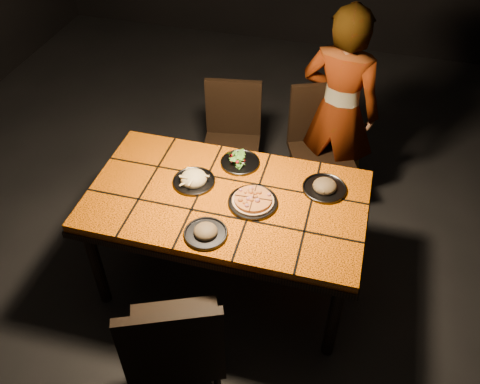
% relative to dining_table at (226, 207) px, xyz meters
% --- Properties ---
extents(room_shell, '(6.04, 7.04, 3.08)m').
position_rel_dining_table_xyz_m(room_shell, '(0.00, 0.00, 0.83)').
color(room_shell, black).
rests_on(room_shell, ground).
extents(dining_table, '(1.62, 0.92, 0.75)m').
position_rel_dining_table_xyz_m(dining_table, '(0.00, 0.00, 0.00)').
color(dining_table, orange).
rests_on(dining_table, ground).
extents(chair_near, '(0.60, 0.60, 1.01)m').
position_rel_dining_table_xyz_m(chair_near, '(0.00, -0.89, -0.09)').
color(chair_near, black).
rests_on(chair_near, ground).
extents(chair_far_left, '(0.47, 0.47, 0.91)m').
position_rel_dining_table_xyz_m(chair_far_left, '(-0.22, 0.90, -0.15)').
color(chair_far_left, black).
rests_on(chair_far_left, ground).
extents(chair_far_right, '(0.55, 0.55, 0.94)m').
position_rel_dining_table_xyz_m(chair_far_right, '(0.42, 0.96, -0.13)').
color(chair_far_right, black).
rests_on(chair_far_right, ground).
extents(diner, '(0.63, 0.48, 1.54)m').
position_rel_dining_table_xyz_m(diner, '(0.52, 1.01, 0.10)').
color(diner, brown).
rests_on(diner, ground).
extents(plate_pizza, '(0.29, 0.29, 0.04)m').
position_rel_dining_table_xyz_m(plate_pizza, '(0.16, -0.01, 0.10)').
color(plate_pizza, '#323136').
rests_on(plate_pizza, dining_table).
extents(plate_pasta, '(0.25, 0.25, 0.08)m').
position_rel_dining_table_xyz_m(plate_pasta, '(-0.22, 0.07, 0.10)').
color(plate_pasta, '#323136').
rests_on(plate_pasta, dining_table).
extents(plate_salad, '(0.24, 0.24, 0.07)m').
position_rel_dining_table_xyz_m(plate_salad, '(-0.00, 0.31, 0.10)').
color(plate_salad, '#323136').
rests_on(plate_salad, dining_table).
extents(plate_mushroom_a, '(0.24, 0.24, 0.08)m').
position_rel_dining_table_xyz_m(plate_mushroom_a, '(-0.02, -0.31, 0.10)').
color(plate_mushroom_a, '#323136').
rests_on(plate_mushroom_a, dining_table).
extents(plate_mushroom_b, '(0.26, 0.26, 0.08)m').
position_rel_dining_table_xyz_m(plate_mushroom_b, '(0.54, 0.21, 0.10)').
color(plate_mushroom_b, '#323136').
rests_on(plate_mushroom_b, dining_table).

